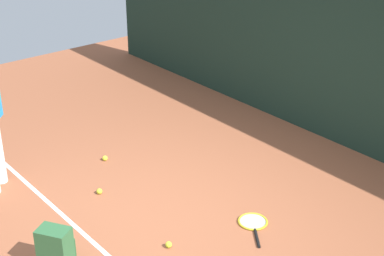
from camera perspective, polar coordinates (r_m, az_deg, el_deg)
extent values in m
plane|color=#9E5638|center=(6.34, -2.82, -9.20)|extent=(12.00, 12.00, 0.00)
cube|color=#192D23|center=(7.70, 15.19, 8.36)|extent=(10.00, 0.10, 2.89)
cube|color=white|center=(6.00, -8.71, -11.73)|extent=(9.00, 0.05, 0.00)
cylinder|color=black|center=(6.12, 6.35, -10.63)|extent=(0.26, 0.21, 0.03)
torus|color=gold|center=(6.36, 5.95, -9.04)|extent=(0.45, 0.45, 0.02)
cylinder|color=#B2B2B2|center=(6.36, 5.95, -9.04)|extent=(0.39, 0.39, 0.00)
cube|color=#2D6038|center=(5.74, -13.18, -11.40)|extent=(0.36, 0.33, 0.44)
cube|color=#23562D|center=(5.88, -12.39, -11.27)|extent=(0.23, 0.18, 0.20)
sphere|color=#CCE033|center=(7.57, -8.47, -2.92)|extent=(0.07, 0.07, 0.07)
sphere|color=#CCE033|center=(6.88, -9.01, -6.11)|extent=(0.07, 0.07, 0.07)
sphere|color=#CCE033|center=(5.97, -2.29, -11.28)|extent=(0.07, 0.07, 0.07)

